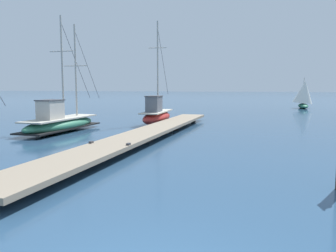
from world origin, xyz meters
TOP-DOWN VIEW (x-y plane):
  - floating_dock at (-5.12, 12.28)m, footprint 2.93×22.10m
  - fishing_boat_0 at (-11.19, 13.19)m, footprint 2.16×8.15m
  - fishing_boat_2 at (-7.36, 19.18)m, footprint 2.12×6.41m
  - distant_sailboat at (3.36, 42.49)m, footprint 2.83×4.84m

SIDE VIEW (x-z plane):
  - floating_dock at x=-5.12m, z-range 0.10..0.63m
  - fishing_boat_0 at x=-11.19m, z-range -2.86..4.02m
  - fishing_boat_2 at x=-7.36m, z-range -3.00..4.37m
  - distant_sailboat at x=3.36m, z-range -0.16..3.69m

